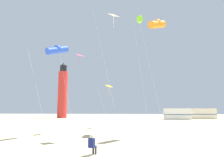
{
  "coord_description": "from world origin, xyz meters",
  "views": [
    {
      "loc": [
        1.46,
        -6.2,
        2.55
      ],
      "look_at": [
        -0.26,
        13.62,
        5.18
      ],
      "focal_mm": 30.85,
      "sensor_mm": 36.0,
      "label": 1
    }
  ],
  "objects_px": {
    "kite_diamond_white": "(113,20)",
    "rv_van_white": "(177,114)",
    "kite_diamond_rainbow": "(79,58)",
    "kite_tube_blue": "(57,50)",
    "kite_tube_orange": "(157,24)",
    "kite_tube_lime": "(140,19)",
    "rv_van_cream": "(203,114)",
    "kite_diamond_gold": "(109,87)",
    "kite_flyer_standing": "(92,144)",
    "lighthouse_distant": "(63,92)"
  },
  "relations": [
    {
      "from": "kite_flyer_standing",
      "to": "kite_diamond_gold",
      "type": "xyz_separation_m",
      "value": [
        -0.81,
        16.69,
        5.11
      ]
    },
    {
      "from": "kite_tube_blue",
      "to": "kite_tube_lime",
      "type": "relative_size",
      "value": 0.66
    },
    {
      "from": "kite_tube_blue",
      "to": "lighthouse_distant",
      "type": "relative_size",
      "value": 0.54
    },
    {
      "from": "kite_diamond_white",
      "to": "rv_van_cream",
      "type": "height_order",
      "value": "kite_diamond_white"
    },
    {
      "from": "kite_diamond_white",
      "to": "lighthouse_distant",
      "type": "height_order",
      "value": "lighthouse_distant"
    },
    {
      "from": "kite_tube_orange",
      "to": "kite_flyer_standing",
      "type": "bearing_deg",
      "value": -123.8
    },
    {
      "from": "rv_van_cream",
      "to": "kite_diamond_white",
      "type": "bearing_deg",
      "value": -124.85
    },
    {
      "from": "kite_tube_blue",
      "to": "kite_tube_orange",
      "type": "bearing_deg",
      "value": 3.03
    },
    {
      "from": "kite_tube_blue",
      "to": "kite_tube_lime",
      "type": "bearing_deg",
      "value": 25.54
    },
    {
      "from": "lighthouse_distant",
      "to": "kite_tube_blue",
      "type": "bearing_deg",
      "value": -71.52
    },
    {
      "from": "kite_flyer_standing",
      "to": "kite_tube_blue",
      "type": "height_order",
      "value": "kite_tube_blue"
    },
    {
      "from": "kite_flyer_standing",
      "to": "kite_tube_lime",
      "type": "height_order",
      "value": "kite_tube_lime"
    },
    {
      "from": "kite_diamond_white",
      "to": "kite_tube_lime",
      "type": "xyz_separation_m",
      "value": [
        2.84,
        4.62,
        2.21
      ]
    },
    {
      "from": "kite_flyer_standing",
      "to": "kite_diamond_white",
      "type": "xyz_separation_m",
      "value": [
        0.65,
        6.37,
        10.43
      ]
    },
    {
      "from": "kite_diamond_white",
      "to": "kite_diamond_gold",
      "type": "bearing_deg",
      "value": 98.09
    },
    {
      "from": "kite_diamond_white",
      "to": "rv_van_white",
      "type": "distance_m",
      "value": 36.49
    },
    {
      "from": "kite_diamond_gold",
      "to": "rv_van_cream",
      "type": "bearing_deg",
      "value": 49.15
    },
    {
      "from": "kite_tube_lime",
      "to": "rv_van_white",
      "type": "xyz_separation_m",
      "value": [
        10.64,
        27.88,
        -11.87
      ]
    },
    {
      "from": "kite_diamond_white",
      "to": "kite_diamond_rainbow",
      "type": "bearing_deg",
      "value": 137.26
    },
    {
      "from": "kite_diamond_rainbow",
      "to": "kite_tube_blue",
      "type": "distance_m",
      "value": 3.64
    },
    {
      "from": "kite_diamond_white",
      "to": "kite_tube_lime",
      "type": "height_order",
      "value": "kite_tube_lime"
    },
    {
      "from": "kite_diamond_gold",
      "to": "rv_van_white",
      "type": "bearing_deg",
      "value": 56.02
    },
    {
      "from": "kite_diamond_white",
      "to": "rv_van_cream",
      "type": "relative_size",
      "value": 1.79
    },
    {
      "from": "kite_diamond_rainbow",
      "to": "kite_tube_blue",
      "type": "bearing_deg",
      "value": -111.46
    },
    {
      "from": "kite_tube_blue",
      "to": "rv_van_cream",
      "type": "xyz_separation_m",
      "value": [
        26.77,
        35.91,
        -7.06
      ]
    },
    {
      "from": "kite_diamond_gold",
      "to": "rv_van_cream",
      "type": "distance_m",
      "value": 34.85
    },
    {
      "from": "kite_diamond_gold",
      "to": "rv_van_white",
      "type": "xyz_separation_m",
      "value": [
        14.95,
        22.18,
        -4.33
      ]
    },
    {
      "from": "kite_diamond_white",
      "to": "kite_flyer_standing",
      "type": "bearing_deg",
      "value": -95.86
    },
    {
      "from": "kite_tube_orange",
      "to": "rv_van_white",
      "type": "xyz_separation_m",
      "value": [
        9.14,
        31.4,
        -9.6
      ]
    },
    {
      "from": "kite_tube_blue",
      "to": "kite_tube_orange",
      "type": "relative_size",
      "value": 0.78
    },
    {
      "from": "lighthouse_distant",
      "to": "rv_van_cream",
      "type": "relative_size",
      "value": 2.54
    },
    {
      "from": "kite_flyer_standing",
      "to": "lighthouse_distant",
      "type": "xyz_separation_m",
      "value": [
        -17.84,
        45.46,
        7.22
      ]
    },
    {
      "from": "kite_tube_orange",
      "to": "kite_tube_blue",
      "type": "bearing_deg",
      "value": -176.97
    },
    {
      "from": "kite_diamond_gold",
      "to": "kite_tube_lime",
      "type": "height_order",
      "value": "kite_tube_lime"
    },
    {
      "from": "kite_diamond_rainbow",
      "to": "kite_tube_blue",
      "type": "xyz_separation_m",
      "value": [
        -1.33,
        -3.39,
        -0.02
      ]
    },
    {
      "from": "kite_tube_blue",
      "to": "rv_van_cream",
      "type": "distance_m",
      "value": 45.34
    },
    {
      "from": "rv_van_white",
      "to": "rv_van_cream",
      "type": "relative_size",
      "value": 1.0
    },
    {
      "from": "kite_diamond_white",
      "to": "kite_tube_orange",
      "type": "relative_size",
      "value": 1.01
    },
    {
      "from": "kite_diamond_rainbow",
      "to": "kite_tube_orange",
      "type": "distance_m",
      "value": 9.44
    },
    {
      "from": "kite_diamond_white",
      "to": "rv_van_white",
      "type": "xyz_separation_m",
      "value": [
        13.48,
        32.5,
        -9.66
      ]
    },
    {
      "from": "kite_diamond_white",
      "to": "kite_tube_orange",
      "type": "height_order",
      "value": "kite_diamond_white"
    },
    {
      "from": "kite_tube_blue",
      "to": "rv_van_white",
      "type": "xyz_separation_m",
      "value": [
        19.1,
        31.93,
        -7.06
      ]
    },
    {
      "from": "rv_van_cream",
      "to": "rv_van_white",
      "type": "bearing_deg",
      "value": -157.31
    },
    {
      "from": "kite_tube_blue",
      "to": "kite_diamond_gold",
      "type": "height_order",
      "value": "kite_tube_blue"
    },
    {
      "from": "kite_flyer_standing",
      "to": "lighthouse_distant",
      "type": "bearing_deg",
      "value": -49.47
    },
    {
      "from": "kite_tube_orange",
      "to": "kite_diamond_rainbow",
      "type": "bearing_deg",
      "value": 161.68
    },
    {
      "from": "kite_tube_lime",
      "to": "lighthouse_distant",
      "type": "relative_size",
      "value": 0.83
    },
    {
      "from": "kite_diamond_rainbow",
      "to": "kite_tube_orange",
      "type": "xyz_separation_m",
      "value": [
        8.64,
        -2.86,
        2.52
      ]
    },
    {
      "from": "rv_van_white",
      "to": "rv_van_cream",
      "type": "xyz_separation_m",
      "value": [
        7.67,
        3.98,
        0.0
      ]
    },
    {
      "from": "kite_diamond_rainbow",
      "to": "kite_tube_lime",
      "type": "xyz_separation_m",
      "value": [
        7.13,
        0.66,
        4.79
      ]
    }
  ]
}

